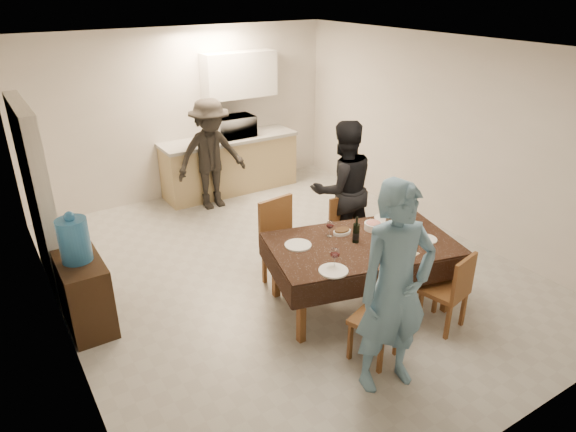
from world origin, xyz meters
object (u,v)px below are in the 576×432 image
(person_far, at_px, (343,189))
(savoury_tart, at_px, (395,253))
(console, at_px, (84,293))
(water_pitcher, at_px, (392,227))
(person_kitchen, at_px, (211,155))
(wine_bottle, at_px, (356,230))
(water_jug, at_px, (74,240))
(dining_table, at_px, (362,246))
(microwave, at_px, (235,126))
(person_near, at_px, (395,290))

(person_far, bearing_deg, savoury_tart, 83.06)
(console, bearing_deg, water_pitcher, -22.89)
(person_kitchen, bearing_deg, wine_bottle, -87.06)
(water_pitcher, xyz_separation_m, person_far, (0.20, 1.10, 0.01))
(water_jug, bearing_deg, dining_table, -24.71)
(savoury_tart, bearing_deg, dining_table, 104.74)
(console, height_order, savoury_tart, savoury_tart)
(wine_bottle, xyz_separation_m, water_pitcher, (0.40, -0.10, -0.03))
(water_jug, height_order, wine_bottle, water_jug)
(wine_bottle, bearing_deg, microwave, 82.60)
(microwave, height_order, person_far, person_far)
(microwave, xyz_separation_m, person_far, (0.12, -2.66, -0.21))
(dining_table, relative_size, savoury_tart, 5.15)
(wine_bottle, xyz_separation_m, savoury_tart, (0.15, -0.43, -0.12))
(water_jug, relative_size, person_kitchen, 0.26)
(person_far, distance_m, person_kitchen, 2.33)
(water_jug, xyz_separation_m, person_kitchen, (2.35, 2.07, -0.13))
(wine_bottle, height_order, microwave, microwave)
(console, relative_size, microwave, 1.35)
(microwave, xyz_separation_m, person_near, (-0.98, -4.76, -0.14))
(console, height_order, person_far, person_far)
(savoury_tart, relative_size, microwave, 0.68)
(dining_table, bearing_deg, savoury_tart, -61.04)
(microwave, bearing_deg, wine_bottle, 82.60)
(water_pitcher, height_order, person_kitchen, person_kitchen)
(dining_table, bearing_deg, person_kitchen, 107.99)
(wine_bottle, bearing_deg, console, 155.80)
(savoury_tart, bearing_deg, water_pitcher, 52.85)
(dining_table, relative_size, person_far, 1.22)
(dining_table, bearing_deg, wine_bottle, 149.22)
(savoury_tart, distance_m, person_near, 0.95)
(water_jug, bearing_deg, wine_bottle, -24.20)
(wine_bottle, height_order, person_near, person_near)
(console, xyz_separation_m, savoury_tart, (2.67, -1.56, 0.39))
(console, xyz_separation_m, person_far, (3.12, -0.13, 0.49))
(console, height_order, person_near, person_near)
(microwave, height_order, person_kitchen, person_kitchen)
(wine_bottle, distance_m, savoury_tart, 0.47)
(water_pitcher, relative_size, person_kitchen, 0.13)
(console, distance_m, water_pitcher, 3.20)
(wine_bottle, xyz_separation_m, microwave, (0.48, 3.66, 0.19))
(wine_bottle, distance_m, person_far, 1.17)
(console, distance_m, person_near, 3.06)
(water_pitcher, xyz_separation_m, person_near, (-0.90, -1.00, 0.08))
(person_near, bearing_deg, water_jug, 142.90)
(water_jug, relative_size, person_near, 0.23)
(console, bearing_deg, person_far, -2.43)
(person_far, bearing_deg, person_near, 72.88)
(person_far, bearing_deg, dining_table, 72.88)
(console, relative_size, person_far, 0.47)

